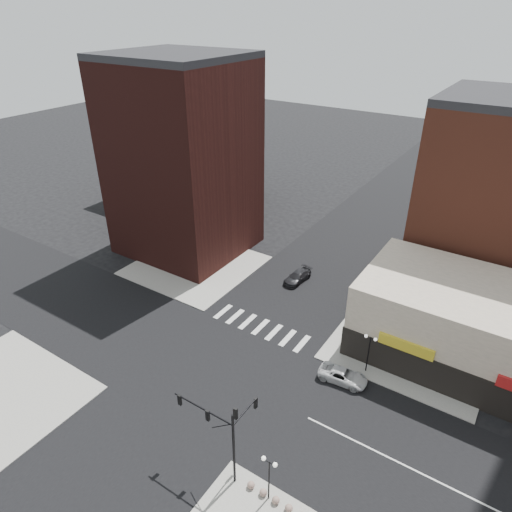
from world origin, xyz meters
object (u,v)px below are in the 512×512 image
Objects in this scene: street_lamp_ne at (370,345)px; white_suv at (343,376)px; traffic_signal at (225,426)px; street_lamp_se_a at (269,469)px; dark_sedan_north at (297,277)px.

white_suv is at bearing -119.95° from street_lamp_ne.
traffic_signal is at bearing 159.75° from white_suv.
street_lamp_se_a is at bearing 175.43° from white_suv.
street_lamp_se_a and street_lamp_ne have the same top height.
white_suv is 1.01× the size of dark_sedan_north.
white_suv is (-0.36, 13.65, -2.66)m from street_lamp_se_a.
traffic_signal is 1.87× the size of street_lamp_ne.
street_lamp_se_a is 0.93× the size of dark_sedan_north.
traffic_signal reaches higher than street_lamp_se_a.
dark_sedan_north is at bearing 114.73° from street_lamp_se_a.
dark_sedan_north is at bearing 107.80° from traffic_signal.
traffic_signal is 1.87× the size of street_lamp_se_a.
street_lamp_se_a is 29.37m from dark_sedan_north.
dark_sedan_north is (-8.47, 26.40, -4.31)m from traffic_signal.
traffic_signal is 28.06m from dark_sedan_north.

